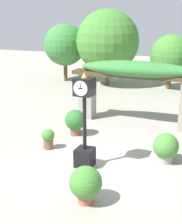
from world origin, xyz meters
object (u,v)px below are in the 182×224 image
object	(u,v)px
pedestal_clock	(85,124)
potted_plant_near_left	(48,138)
potted_plant_near_right	(166,147)
potted_plant_far_left	(86,184)
potted_plant_far_right	(75,121)

from	to	relation	value
pedestal_clock	potted_plant_near_left	distance (m)	2.15
potted_plant_near_right	potted_plant_near_left	bearing A→B (deg)	-172.78
potted_plant_near_right	potted_plant_far_left	distance (m)	3.43
potted_plant_far_right	pedestal_clock	bearing A→B (deg)	-58.28
pedestal_clock	potted_plant_far_right	size ratio (longest dim) A/B	2.89
potted_plant_far_left	potted_plant_far_right	world-z (taller)	potted_plant_far_right
pedestal_clock	potted_plant_far_left	xyz separation A→B (m)	(0.85, -1.86, -0.86)
potted_plant_near_left	potted_plant_far_left	xyz separation A→B (m)	(2.61, -2.61, 0.14)
pedestal_clock	potted_plant_near_right	size ratio (longest dim) A/B	3.06
potted_plant_far_left	potted_plant_far_right	xyz separation A→B (m)	(-2.32, 4.23, 0.05)
pedestal_clock	potted_plant_far_right	bearing A→B (deg)	121.72
potted_plant_near_left	potted_plant_far_right	world-z (taller)	potted_plant_far_right
potted_plant_near_left	potted_plant_far_right	distance (m)	1.65
pedestal_clock	potted_plant_near_right	world-z (taller)	pedestal_clock
potted_plant_near_left	potted_plant_far_left	bearing A→B (deg)	-44.98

